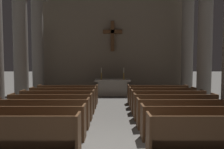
{
  "coord_description": "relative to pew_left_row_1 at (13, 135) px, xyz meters",
  "views": [
    {
      "loc": [
        -0.03,
        -4.59,
        2.1
      ],
      "look_at": [
        0.0,
        7.19,
        1.38
      ],
      "focal_mm": 33.46,
      "sensor_mm": 36.0,
      "label": 1
    }
  ],
  "objects": [
    {
      "name": "pew_left_row_1",
      "position": [
        0.0,
        0.0,
        0.0
      ],
      "size": [
        2.95,
        0.5,
        0.95
      ],
      "color": "brown",
      "rests_on": "ground"
    },
    {
      "name": "pew_left_row_2",
      "position": [
        0.0,
        0.96,
        0.0
      ],
      "size": [
        2.95,
        0.5,
        0.95
      ],
      "color": "brown",
      "rests_on": "ground"
    },
    {
      "name": "pew_left_row_3",
      "position": [
        0.0,
        1.92,
        0.0
      ],
      "size": [
        2.95,
        0.5,
        0.95
      ],
      "color": "brown",
      "rests_on": "ground"
    },
    {
      "name": "pew_left_row_4",
      "position": [
        0.0,
        2.89,
        0.0
      ],
      "size": [
        2.95,
        0.5,
        0.95
      ],
      "color": "brown",
      "rests_on": "ground"
    },
    {
      "name": "pew_left_row_5",
      "position": [
        0.0,
        3.85,
        0.0
      ],
      "size": [
        2.95,
        0.5,
        0.95
      ],
      "color": "brown",
      "rests_on": "ground"
    },
    {
      "name": "pew_left_row_6",
      "position": [
        0.0,
        4.81,
        0.0
      ],
      "size": [
        2.95,
        0.5,
        0.95
      ],
      "color": "brown",
      "rests_on": "ground"
    },
    {
      "name": "pew_left_row_7",
      "position": [
        0.0,
        5.77,
        0.0
      ],
      "size": [
        2.95,
        0.5,
        0.95
      ],
      "color": "brown",
      "rests_on": "ground"
    },
    {
      "name": "pew_right_row_1",
      "position": [
        4.46,
        0.0,
        0.0
      ],
      "size": [
        2.95,
        0.5,
        0.95
      ],
      "color": "brown",
      "rests_on": "ground"
    },
    {
      "name": "pew_right_row_2",
      "position": [
        4.46,
        0.96,
        0.0
      ],
      "size": [
        2.95,
        0.5,
        0.95
      ],
      "color": "brown",
      "rests_on": "ground"
    },
    {
      "name": "pew_right_row_3",
      "position": [
        4.46,
        1.92,
        0.0
      ],
      "size": [
        2.95,
        0.5,
        0.95
      ],
      "color": "brown",
      "rests_on": "ground"
    },
    {
      "name": "pew_right_row_4",
      "position": [
        4.46,
        2.89,
        0.0
      ],
      "size": [
        2.95,
        0.5,
        0.95
      ],
      "color": "brown",
      "rests_on": "ground"
    },
    {
      "name": "pew_right_row_5",
      "position": [
        4.46,
        3.85,
        0.0
      ],
      "size": [
        2.95,
        0.5,
        0.95
      ],
      "color": "brown",
      "rests_on": "ground"
    },
    {
      "name": "pew_right_row_6",
      "position": [
        4.46,
        4.81,
        0.0
      ],
      "size": [
        2.95,
        0.5,
        0.95
      ],
      "color": "brown",
      "rests_on": "ground"
    },
    {
      "name": "pew_right_row_7",
      "position": [
        4.46,
        5.77,
        0.0
      ],
      "size": [
        2.95,
        0.5,
        0.95
      ],
      "color": "brown",
      "rests_on": "ground"
    },
    {
      "name": "column_left_third",
      "position": [
        -2.53,
        6.28,
        2.55
      ],
      "size": [
        1.07,
        1.07,
        6.22
      ],
      "color": "gray",
      "rests_on": "ground"
    },
    {
      "name": "column_right_third",
      "position": [
        6.99,
        6.28,
        2.55
      ],
      "size": [
        1.07,
        1.07,
        6.22
      ],
      "color": "gray",
      "rests_on": "ground"
    },
    {
      "name": "column_left_fourth",
      "position": [
        -2.53,
        8.78,
        2.55
      ],
      "size": [
        1.07,
        1.07,
        6.22
      ],
      "color": "gray",
      "rests_on": "ground"
    },
    {
      "name": "column_right_fourth",
      "position": [
        6.99,
        8.78,
        2.55
      ],
      "size": [
        1.07,
        1.07,
        6.22
      ],
      "color": "gray",
      "rests_on": "ground"
    },
    {
      "name": "altar",
      "position": [
        2.23,
        8.39,
        0.06
      ],
      "size": [
        2.2,
        0.9,
        1.01
      ],
      "color": "#A8A399",
      "rests_on": "ground"
    },
    {
      "name": "candlestick_left",
      "position": [
        1.53,
        8.39,
        0.77
      ],
      "size": [
        0.16,
        0.16,
        0.72
      ],
      "color": "#B79338",
      "rests_on": "altar"
    },
    {
      "name": "candlestick_right",
      "position": [
        2.93,
        8.39,
        0.77
      ],
      "size": [
        0.16,
        0.16,
        0.72
      ],
      "color": "#B79338",
      "rests_on": "altar"
    },
    {
      "name": "apse_with_cross",
      "position": [
        2.23,
        10.03,
        3.01
      ],
      "size": [
        10.67,
        0.49,
        6.97
      ],
      "color": "gray",
      "rests_on": "ground"
    }
  ]
}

